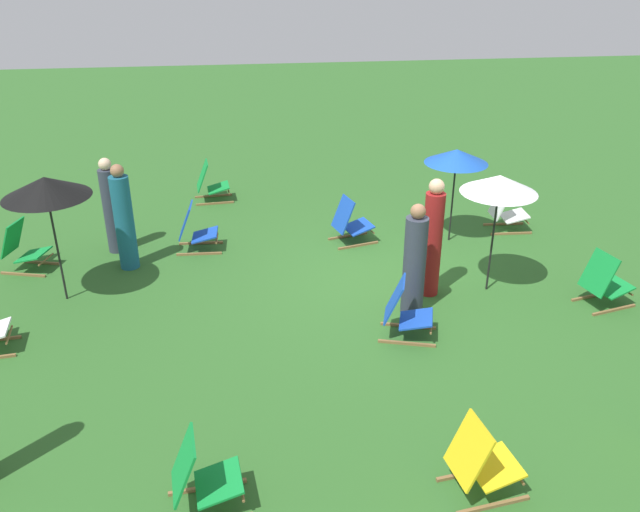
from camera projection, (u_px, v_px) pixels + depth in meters
name	position (u px, v px, depth m)	size (l,w,h in m)	color
ground_plane	(396.00, 280.00, 10.26)	(40.00, 40.00, 0.00)	#2D6026
deckchair_1	(201.00, 477.00, 6.01)	(0.56, 0.81, 0.83)	olive
deckchair_2	(605.00, 282.00, 9.42)	(0.64, 0.85, 0.83)	olive
deckchair_4	(351.00, 223.00, 11.39)	(0.65, 0.86, 0.83)	olive
deckchair_6	(210.00, 184.00, 13.22)	(0.54, 0.80, 0.83)	olive
deckchair_7	(405.00, 312.00, 8.68)	(0.67, 0.86, 0.83)	olive
deckchair_8	(195.00, 230.00, 11.12)	(0.51, 0.78, 0.83)	olive
deckchair_9	(507.00, 211.00, 11.88)	(0.51, 0.78, 0.83)	olive
deckchair_10	(481.00, 462.00, 6.19)	(0.58, 0.82, 0.83)	olive
deckchair_11	(23.00, 248.00, 10.45)	(0.67, 0.86, 0.83)	olive
umbrella_0	(457.00, 156.00, 10.97)	(1.07, 1.07, 1.66)	black
umbrella_1	(45.00, 187.00, 8.97)	(1.21, 1.21, 1.91)	black
umbrella_2	(500.00, 184.00, 9.26)	(1.10, 1.10, 1.83)	black
person_0	(111.00, 208.00, 10.90)	(0.29, 0.29, 1.65)	#333847
person_1	(432.00, 240.00, 9.52)	(0.34, 0.34, 1.81)	maroon
person_3	(415.00, 263.00, 9.07)	(0.39, 0.39, 1.65)	#333847
person_4	(124.00, 220.00, 10.33)	(0.43, 0.43, 1.74)	#195972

